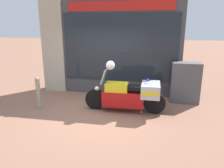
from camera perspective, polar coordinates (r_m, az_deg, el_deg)
name	(u,v)px	position (r m, az deg, el deg)	size (l,w,h in m)	color
ground_plane	(97,112)	(6.61, -4.07, -7.34)	(60.00, 60.00, 0.00)	#8E604C
shop_building	(100,48)	(8.16, -3.21, 9.40)	(5.14, 0.55, 3.37)	#424247
window_display	(119,81)	(8.27, 1.86, 0.91)	(3.84, 0.30, 1.98)	slate
paramedic_motorcycle	(130,94)	(6.49, 4.84, -2.74)	(2.41, 0.81, 1.26)	black
utility_cabinet	(185,83)	(7.63, 18.59, 0.35)	(0.93, 0.49, 1.34)	#4C4C51
white_helmet	(110,65)	(6.36, -0.43, 4.91)	(0.26, 0.26, 0.26)	white
street_bollard	(38,93)	(7.07, -18.69, -2.12)	(0.14, 0.14, 1.00)	gray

